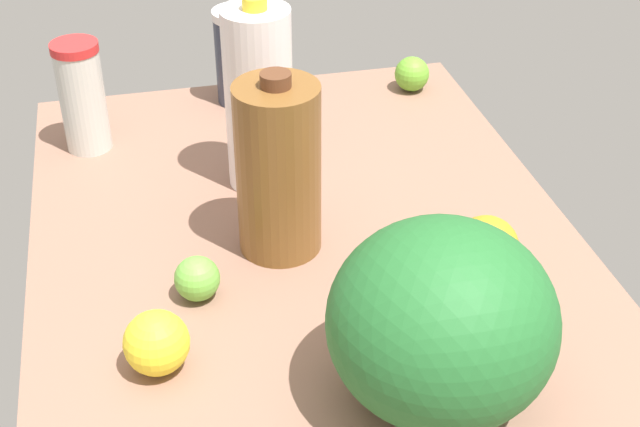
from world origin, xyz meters
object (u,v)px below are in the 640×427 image
(lime_near_front, at_px, (197,279))
(lemon_far_back, at_px, (157,343))
(shaker_bottle, at_px, (240,56))
(chocolate_milk_jug, at_px, (278,169))
(watermelon, at_px, (442,322))
(orange_loose, at_px, (486,248))
(milk_jug, at_px, (259,99))
(lime_by_jug, at_px, (412,74))
(tumbler_cup, at_px, (82,96))

(lime_near_front, bearing_deg, lemon_far_back, 153.50)
(shaker_bottle, height_order, chocolate_milk_jug, chocolate_milk_jug)
(watermelon, xyz_separation_m, orange_loose, (0.20, -0.14, -0.07))
(shaker_bottle, height_order, orange_loose, shaker_bottle)
(milk_jug, bearing_deg, orange_loose, -140.77)
(orange_loose, distance_m, lime_by_jug, 0.55)
(watermelon, height_order, lemon_far_back, watermelon)
(tumbler_cup, xyz_separation_m, watermelon, (-0.66, -0.37, 0.02))
(tumbler_cup, bearing_deg, lime_by_jug, -82.03)
(watermelon, distance_m, lime_near_front, 0.34)
(chocolate_milk_jug, distance_m, lime_by_jug, 0.54)
(shaker_bottle, bearing_deg, tumbler_cup, 112.29)
(tumbler_cup, height_order, lime_near_front, tumbler_cup)
(tumbler_cup, height_order, orange_loose, tumbler_cup)
(shaker_bottle, relative_size, lime_near_front, 2.88)
(lime_by_jug, bearing_deg, milk_jug, 127.54)
(shaker_bottle, distance_m, lemon_far_back, 0.69)
(tumbler_cup, distance_m, chocolate_milk_jug, 0.42)
(lemon_far_back, bearing_deg, lime_by_jug, -39.12)
(watermelon, distance_m, lemon_far_back, 0.33)
(milk_jug, distance_m, shaker_bottle, 0.28)
(tumbler_cup, xyz_separation_m, lime_near_front, (-0.43, -0.13, -0.06))
(shaker_bottle, distance_m, watermelon, 0.78)
(tumbler_cup, height_order, shaker_bottle, tumbler_cup)
(lime_near_front, xyz_separation_m, lime_by_jug, (0.51, -0.45, 0.00))
(chocolate_milk_jug, bearing_deg, orange_loose, -117.13)
(watermelon, relative_size, orange_loose, 2.84)
(lime_near_front, bearing_deg, milk_jug, -26.30)
(chocolate_milk_jug, distance_m, orange_loose, 0.29)
(chocolate_milk_jug, height_order, lime_near_front, chocolate_milk_jug)
(lime_near_front, bearing_deg, chocolate_milk_jug, -54.75)
(shaker_bottle, relative_size, lime_by_jug, 2.68)
(orange_loose, height_order, lime_near_front, orange_loose)
(milk_jug, relative_size, watermelon, 1.19)
(shaker_bottle, xyz_separation_m, lime_by_jug, (-0.03, -0.31, -0.05))
(milk_jug, height_order, lemon_far_back, milk_jug)
(milk_jug, xyz_separation_m, shaker_bottle, (0.28, -0.01, -0.05))
(tumbler_cup, height_order, chocolate_milk_jug, chocolate_milk_jug)
(lime_by_jug, bearing_deg, lemon_far_back, 140.88)
(tumbler_cup, relative_size, shaker_bottle, 1.08)
(tumbler_cup, bearing_deg, watermelon, -151.01)
(orange_loose, xyz_separation_m, lemon_far_back, (-0.08, 0.43, -0.01))
(chocolate_milk_jug, bearing_deg, watermelon, -160.74)
(lime_by_jug, bearing_deg, orange_loose, 172.02)
(chocolate_milk_jug, height_order, orange_loose, chocolate_milk_jug)
(lemon_far_back, bearing_deg, milk_jug, -26.36)
(watermelon, bearing_deg, shaker_bottle, 7.13)
(watermelon, xyz_separation_m, lime_by_jug, (0.74, -0.21, -0.08))
(shaker_bottle, height_order, lemon_far_back, shaker_bottle)
(milk_jug, distance_m, chocolate_milk_jug, 0.17)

